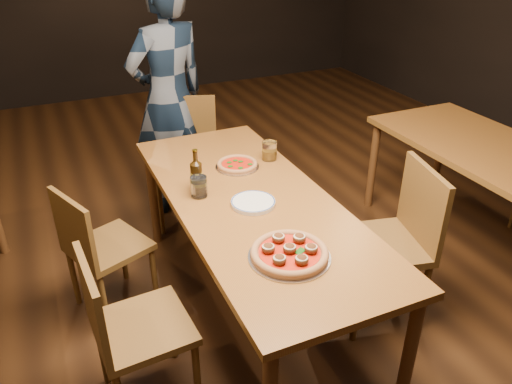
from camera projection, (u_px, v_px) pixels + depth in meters
name	position (u px, v px, depth m)	size (l,w,h in m)	color
ground	(253.00, 308.00, 3.00)	(9.00, 9.00, 0.00)	black
table_main	(252.00, 211.00, 2.68)	(0.80, 2.00, 0.75)	brown
chair_main_nw	(143.00, 326.00, 2.25)	(0.41, 0.41, 0.88)	brown
chair_main_sw	(109.00, 245.00, 2.84)	(0.39, 0.39, 0.84)	brown
chair_main_e	(381.00, 244.00, 2.75)	(0.45, 0.45, 0.97)	brown
chair_end	(186.00, 163.00, 3.66)	(0.45, 0.45, 0.96)	brown
pizza_meatball	(290.00, 253.00, 2.18)	(0.37, 0.37, 0.07)	#B7B7BF
pizza_margherita	(237.00, 165.00, 2.98)	(0.26, 0.26, 0.03)	#B7B7BF
plate_stack	(253.00, 203.00, 2.59)	(0.23, 0.23, 0.02)	white
beer_bottle	(197.00, 176.00, 2.70)	(0.07, 0.07, 0.23)	black
water_glass	(199.00, 187.00, 2.65)	(0.09, 0.09, 0.11)	white
amber_glass	(269.00, 151.00, 3.06)	(0.09, 0.09, 0.11)	#915D10
diner	(169.00, 98.00, 3.67)	(0.65, 0.43, 1.79)	black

